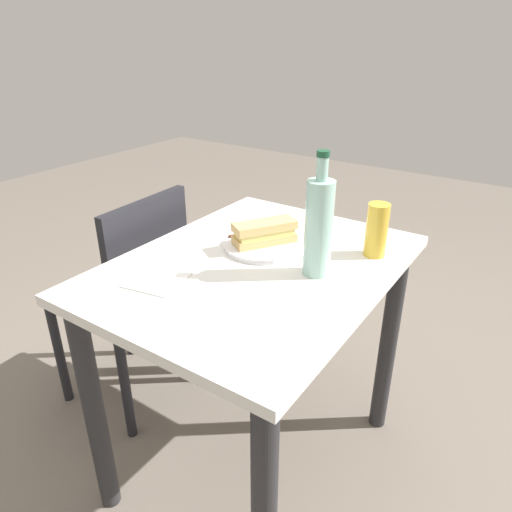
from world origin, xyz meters
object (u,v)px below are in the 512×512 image
at_px(dining_table, 256,308).
at_px(plate_near, 264,245).
at_px(beer_glass, 377,230).
at_px(baguette_sandwich_near, 265,232).
at_px(chair_far, 133,291).
at_px(knife_near, 253,235).
at_px(water_bottle, 319,226).

bearing_deg(dining_table, plate_near, 20.01).
relative_size(dining_table, plate_near, 3.70).
height_order(dining_table, beer_glass, beer_glass).
xyz_separation_m(plate_near, baguette_sandwich_near, (0.00, 0.00, 0.04)).
xyz_separation_m(dining_table, chair_far, (0.00, 0.55, -0.12)).
bearing_deg(beer_glass, knife_near, 107.85).
relative_size(chair_far, water_bottle, 2.61).
height_order(baguette_sandwich_near, knife_near, baguette_sandwich_near).
xyz_separation_m(dining_table, plate_near, (0.10, 0.04, 0.16)).
xyz_separation_m(baguette_sandwich_near, beer_glass, (0.14, -0.30, 0.03)).
bearing_deg(plate_near, baguette_sandwich_near, 0.00).
height_order(chair_far, baguette_sandwich_near, chair_far).
height_order(water_bottle, beer_glass, water_bottle).
height_order(knife_near, water_bottle, water_bottle).
distance_m(chair_far, knife_near, 0.56).
xyz_separation_m(dining_table, knife_near, (0.12, 0.09, 0.17)).
bearing_deg(dining_table, chair_far, 89.62).
xyz_separation_m(dining_table, baguette_sandwich_near, (0.10, 0.04, 0.20)).
bearing_deg(plate_near, knife_near, 68.33).
distance_m(dining_table, baguette_sandwich_near, 0.23).
bearing_deg(water_bottle, dining_table, 102.16).
relative_size(dining_table, beer_glass, 5.86).
bearing_deg(dining_table, beer_glass, -47.78).
bearing_deg(knife_near, plate_near, -111.67).
height_order(plate_near, knife_near, knife_near).
bearing_deg(chair_far, knife_near, -75.55).
bearing_deg(dining_table, knife_near, 37.15).
distance_m(baguette_sandwich_near, water_bottle, 0.23).
bearing_deg(plate_near, chair_far, 100.56).
distance_m(dining_table, chair_far, 0.56).
relative_size(dining_table, water_bottle, 2.76).
height_order(dining_table, knife_near, knife_near).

